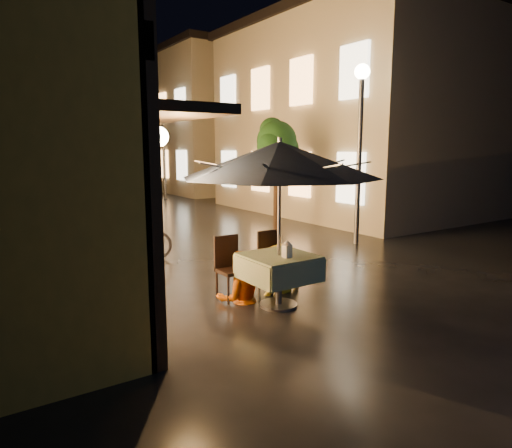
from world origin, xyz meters
TOP-DOWN VIEW (x-y plane):
  - ground at (0.00, 0.00)m, footprint 90.00×90.00m
  - east_building_near at (7.49, 6.50)m, footprint 7.30×9.30m
  - east_building_far at (7.49, 18.00)m, footprint 7.30×10.30m
  - street_tree at (2.41, 4.51)m, footprint 1.43×1.20m
  - streetlamp_near at (3.00, 2.00)m, footprint 0.36×0.36m
  - streetlamp_far at (3.00, 14.00)m, footprint 0.36×0.36m
  - cafe_table at (-1.24, -0.55)m, footprint 0.99×0.99m
  - patio_umbrella at (-1.24, -0.55)m, footprint 2.87×2.87m
  - cafe_chair_left at (-1.64, 0.18)m, footprint 0.42×0.42m
  - cafe_chair_right at (-0.84, 0.18)m, footprint 0.42×0.42m
  - table_lantern at (-1.24, -0.75)m, footprint 0.16×0.16m
  - person_orange at (-1.57, -0.00)m, footprint 0.86×0.74m
  - person_yellow at (-0.77, 0.04)m, footprint 1.05×0.70m
  - bicycle_0 at (-2.22, 3.27)m, footprint 1.85×0.95m
  - bicycle_1 at (-2.47, 5.06)m, footprint 1.65×0.82m
  - bicycle_2 at (-2.50, 6.05)m, footprint 1.66×0.79m
  - bicycle_3 at (-2.81, 5.83)m, footprint 1.59×0.73m
  - bicycle_4 at (-2.60, 7.03)m, footprint 1.70×1.15m
  - bicycle_5 at (-2.40, 8.55)m, footprint 1.66×1.00m
  - bicycle_6 at (-2.68, 9.12)m, footprint 1.86×0.97m

SIDE VIEW (x-z plane):
  - ground at x=0.00m, z-range 0.00..0.00m
  - bicycle_2 at x=-2.50m, z-range 0.00..0.84m
  - bicycle_4 at x=-2.60m, z-range 0.00..0.85m
  - bicycle_3 at x=-2.81m, z-range 0.00..0.92m
  - bicycle_0 at x=-2.22m, z-range 0.00..0.93m
  - bicycle_6 at x=-2.68m, z-range 0.00..0.93m
  - bicycle_1 at x=-2.47m, z-range 0.00..0.96m
  - bicycle_5 at x=-2.40m, z-range 0.00..0.97m
  - cafe_chair_left at x=-1.64m, z-range 0.05..1.03m
  - cafe_chair_right at x=-0.84m, z-range 0.05..1.03m
  - cafe_table at x=-1.24m, z-range 0.20..0.98m
  - person_orange at x=-1.57m, z-range 0.00..1.51m
  - person_yellow at x=-0.77m, z-range 0.00..1.51m
  - table_lantern at x=-1.24m, z-range 0.79..1.04m
  - patio_umbrella at x=-1.24m, z-range 0.92..3.38m
  - street_tree at x=2.41m, z-range 0.85..4.00m
  - streetlamp_near at x=3.00m, z-range 0.80..5.03m
  - streetlamp_far at x=3.00m, z-range 0.80..5.03m
  - east_building_near at x=7.49m, z-range 0.01..6.81m
  - east_building_far at x=7.49m, z-range 0.01..7.31m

